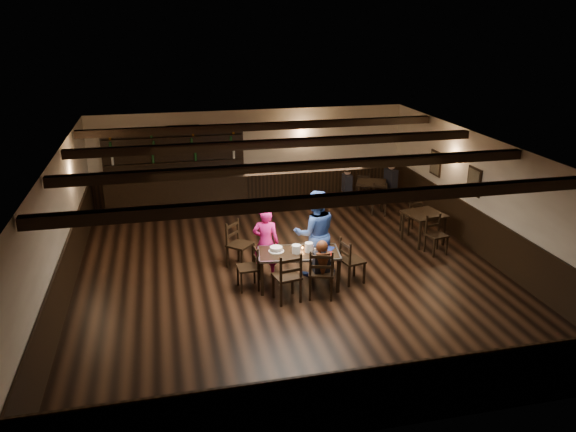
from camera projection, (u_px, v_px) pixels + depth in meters
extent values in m
plane|color=black|center=(290.00, 272.00, 12.07)|extent=(10.00, 10.00, 0.00)
cube|color=beige|center=(251.00, 157.00, 16.19)|extent=(9.00, 0.02, 2.70)
cube|color=beige|center=(381.00, 343.00, 7.02)|extent=(9.00, 0.02, 2.70)
cube|color=beige|center=(60.00, 231.00, 10.66)|extent=(0.02, 10.00, 2.70)
cube|color=beige|center=(486.00, 198.00, 12.55)|extent=(0.02, 10.00, 2.70)
cube|color=silver|center=(290.00, 149.00, 11.15)|extent=(9.00, 10.00, 0.02)
cube|color=black|center=(252.00, 185.00, 16.45)|extent=(9.00, 0.04, 1.00)
cube|color=black|center=(376.00, 398.00, 7.34)|extent=(9.00, 0.04, 1.00)
cube|color=black|center=(68.00, 271.00, 10.96)|extent=(0.04, 10.00, 1.00)
cube|color=black|center=(480.00, 233.00, 12.84)|extent=(0.04, 10.00, 1.00)
cube|color=black|center=(183.00, 143.00, 15.59)|extent=(0.90, 0.03, 1.00)
cube|color=black|center=(183.00, 143.00, 15.58)|extent=(0.80, 0.02, 0.90)
cube|color=black|center=(474.00, 181.00, 12.92)|extent=(0.03, 0.55, 0.65)
cube|color=#72664C|center=(473.00, 181.00, 12.92)|extent=(0.02, 0.45, 0.55)
cube|color=black|center=(436.00, 163.00, 14.68)|extent=(0.03, 0.55, 0.65)
cube|color=#72664C|center=(435.00, 163.00, 14.67)|extent=(0.02, 0.45, 0.55)
cube|color=black|center=(336.00, 200.00, 8.43)|extent=(8.90, 0.18, 0.18)
cube|color=black|center=(303.00, 167.00, 10.27)|extent=(8.90, 0.18, 0.18)
cube|color=black|center=(280.00, 143.00, 12.10)|extent=(8.90, 0.18, 0.18)
cube|color=black|center=(263.00, 126.00, 13.93)|extent=(8.90, 0.18, 0.18)
cube|color=black|center=(262.00, 279.00, 10.96)|extent=(0.07, 0.07, 0.71)
cube|color=black|center=(261.00, 264.00, 11.60)|extent=(0.07, 0.07, 0.71)
cube|color=black|center=(338.00, 276.00, 11.08)|extent=(0.07, 0.07, 0.71)
cube|color=black|center=(333.00, 262.00, 11.73)|extent=(0.07, 0.07, 0.71)
cube|color=black|center=(299.00, 253.00, 11.21)|extent=(1.72, 1.03, 0.04)
cube|color=#A5A8AD|center=(297.00, 245.00, 11.58)|extent=(1.61, 0.25, 0.05)
cube|color=#A5A8AD|center=(301.00, 261.00, 10.85)|extent=(1.61, 0.25, 0.05)
cube|color=#A5A8AD|center=(338.00, 252.00, 11.28)|extent=(0.14, 0.81, 0.05)
cube|color=#A5A8AD|center=(259.00, 254.00, 11.15)|extent=(0.14, 0.81, 0.05)
cube|color=black|center=(292.00, 283.00, 11.05)|extent=(0.05, 0.05, 0.49)
cube|color=black|center=(301.00, 291.00, 10.72)|extent=(0.05, 0.05, 0.49)
cube|color=black|center=(273.00, 287.00, 10.90)|extent=(0.05, 0.05, 0.49)
cube|color=black|center=(281.00, 295.00, 10.57)|extent=(0.05, 0.05, 0.49)
cube|color=black|center=(287.00, 276.00, 10.72)|extent=(0.55, 0.53, 0.05)
cube|color=black|center=(291.00, 268.00, 10.47)|extent=(0.47, 0.13, 0.51)
cube|color=black|center=(291.00, 271.00, 10.48)|extent=(0.41, 0.10, 0.06)
cube|color=black|center=(291.00, 261.00, 10.41)|extent=(0.41, 0.10, 0.06)
cube|color=black|center=(331.00, 281.00, 11.13)|extent=(0.05, 0.05, 0.49)
cube|color=black|center=(331.00, 290.00, 10.77)|extent=(0.05, 0.05, 0.49)
cube|color=black|center=(311.00, 280.00, 11.16)|extent=(0.05, 0.05, 0.49)
cube|color=black|center=(310.00, 289.00, 10.79)|extent=(0.05, 0.05, 0.49)
cube|color=black|center=(321.00, 272.00, 10.87)|extent=(0.59, 0.58, 0.05)
cube|color=black|center=(321.00, 264.00, 10.60)|extent=(0.47, 0.18, 0.51)
cube|color=black|center=(321.00, 267.00, 10.62)|extent=(0.40, 0.14, 0.06)
cube|color=black|center=(321.00, 257.00, 10.55)|extent=(0.40, 0.14, 0.06)
cube|color=black|center=(238.00, 276.00, 11.41)|extent=(0.04, 0.04, 0.44)
cube|color=black|center=(254.00, 274.00, 11.50)|extent=(0.04, 0.04, 0.44)
cube|color=black|center=(241.00, 283.00, 11.08)|extent=(0.04, 0.04, 0.44)
cube|color=black|center=(258.00, 281.00, 11.17)|extent=(0.04, 0.04, 0.44)
cube|color=black|center=(248.00, 268.00, 11.21)|extent=(0.43, 0.45, 0.04)
cube|color=black|center=(256.00, 256.00, 11.18)|extent=(0.06, 0.43, 0.46)
cube|color=black|center=(256.00, 258.00, 11.19)|extent=(0.04, 0.37, 0.05)
cube|color=black|center=(256.00, 250.00, 11.13)|extent=(0.04, 0.37, 0.05)
cube|color=black|center=(364.00, 273.00, 11.49)|extent=(0.04, 0.04, 0.45)
cube|color=black|center=(349.00, 277.00, 11.34)|extent=(0.04, 0.04, 0.45)
cube|color=black|center=(354.00, 266.00, 11.81)|extent=(0.04, 0.04, 0.45)
cube|color=black|center=(340.00, 270.00, 11.66)|extent=(0.04, 0.04, 0.45)
cube|color=black|center=(352.00, 260.00, 11.49)|extent=(0.51, 0.53, 0.04)
cube|color=black|center=(345.00, 251.00, 11.33)|extent=(0.13, 0.44, 0.48)
cube|color=black|center=(345.00, 254.00, 11.35)|extent=(0.11, 0.38, 0.05)
cube|color=black|center=(345.00, 245.00, 11.29)|extent=(0.11, 0.38, 0.05)
cube|color=black|center=(242.00, 261.00, 12.00)|extent=(0.06, 0.06, 0.49)
cube|color=black|center=(228.00, 257.00, 12.19)|extent=(0.06, 0.06, 0.49)
cube|color=black|center=(253.00, 255.00, 12.34)|extent=(0.06, 0.06, 0.49)
cube|color=black|center=(239.00, 251.00, 12.52)|extent=(0.06, 0.06, 0.49)
cube|color=black|center=(240.00, 245.00, 12.17)|extent=(0.66, 0.66, 0.05)
cube|color=black|center=(232.00, 232.00, 12.18)|extent=(0.36, 0.37, 0.52)
cube|color=black|center=(232.00, 234.00, 12.20)|extent=(0.31, 0.32, 0.06)
cube|color=black|center=(232.00, 225.00, 12.13)|extent=(0.31, 0.32, 0.06)
imported|color=#FF3189|center=(266.00, 242.00, 11.67)|extent=(0.63, 0.49, 1.51)
imported|color=navy|center=(315.00, 233.00, 11.67)|extent=(0.94, 0.74, 1.87)
cube|color=black|center=(320.00, 270.00, 10.97)|extent=(0.29, 0.29, 0.12)
cube|color=black|center=(321.00, 263.00, 10.80)|extent=(0.31, 0.18, 0.43)
cylinder|color=black|center=(321.00, 253.00, 10.73)|extent=(0.09, 0.31, 0.31)
sphere|color=#D8A384|center=(322.00, 247.00, 10.69)|extent=(0.19, 0.19, 0.19)
sphere|color=#381A0C|center=(322.00, 247.00, 10.66)|extent=(0.24, 0.24, 0.24)
cone|color=#381A0C|center=(323.00, 266.00, 10.70)|extent=(0.18, 0.18, 0.54)
cylinder|color=white|center=(276.00, 251.00, 11.24)|extent=(0.31, 0.31, 0.01)
cylinder|color=white|center=(276.00, 249.00, 11.22)|extent=(0.25, 0.25, 0.08)
cylinder|color=silver|center=(276.00, 250.00, 11.23)|extent=(0.27, 0.27, 0.04)
cylinder|color=white|center=(296.00, 249.00, 11.14)|extent=(0.18, 0.18, 0.17)
cylinder|color=white|center=(309.00, 247.00, 11.19)|extent=(0.16, 0.16, 0.19)
cylinder|color=#A5A8AD|center=(302.00, 249.00, 11.32)|extent=(0.05, 0.05, 0.03)
sphere|color=orange|center=(302.00, 247.00, 11.31)|extent=(0.03, 0.03, 0.03)
cylinder|color=silver|center=(315.00, 251.00, 11.16)|extent=(0.04, 0.04, 0.09)
cylinder|color=#A5A8AD|center=(319.00, 250.00, 11.19)|extent=(0.04, 0.04, 0.09)
cylinder|color=silver|center=(312.00, 247.00, 11.31)|extent=(0.06, 0.06, 0.10)
cube|color=maroon|center=(325.00, 254.00, 11.13)|extent=(0.34, 0.27, 0.00)
cube|color=navy|center=(326.00, 248.00, 11.40)|extent=(0.40, 0.38, 0.00)
cube|color=black|center=(177.00, 192.00, 15.69)|extent=(3.87, 0.60, 1.10)
cube|color=black|center=(176.00, 172.00, 15.49)|extent=(4.07, 0.70, 0.05)
cube|color=black|center=(175.00, 170.00, 15.75)|extent=(3.87, 0.10, 2.20)
cube|color=black|center=(175.00, 162.00, 15.57)|extent=(3.77, 0.22, 0.03)
cube|color=black|center=(174.00, 150.00, 15.45)|extent=(3.77, 0.22, 0.03)
cube|color=black|center=(173.00, 137.00, 15.33)|extent=(3.77, 0.22, 0.03)
cube|color=black|center=(424.00, 214.00, 13.40)|extent=(0.99, 0.99, 0.04)
cube|color=black|center=(420.00, 236.00, 13.10)|extent=(0.05, 0.05, 0.71)
cube|color=black|center=(403.00, 226.00, 13.70)|extent=(0.05, 0.05, 0.71)
cube|color=black|center=(444.00, 231.00, 13.36)|extent=(0.05, 0.05, 0.71)
cube|color=black|center=(426.00, 222.00, 13.96)|extent=(0.05, 0.05, 0.71)
cube|color=black|center=(371.00, 183.00, 15.88)|extent=(1.06, 1.06, 0.04)
cube|color=black|center=(358.00, 198.00, 15.76)|extent=(0.05, 0.05, 0.71)
cube|color=black|center=(360.00, 191.00, 16.37)|extent=(0.05, 0.05, 0.71)
cube|color=black|center=(382.00, 199.00, 15.64)|extent=(0.05, 0.05, 0.71)
cube|color=black|center=(383.00, 192.00, 16.26)|extent=(0.05, 0.05, 0.71)
cube|color=black|center=(347.00, 183.00, 15.82)|extent=(0.23, 0.36, 0.51)
sphere|color=#D8A384|center=(347.00, 171.00, 15.71)|extent=(0.20, 0.20, 0.20)
sphere|color=black|center=(348.00, 170.00, 15.70)|extent=(0.21, 0.21, 0.21)
cube|color=black|center=(391.00, 179.00, 16.21)|extent=(0.32, 0.43, 0.55)
sphere|color=#D8A384|center=(392.00, 166.00, 16.09)|extent=(0.21, 0.21, 0.21)
sphere|color=black|center=(392.00, 165.00, 16.07)|extent=(0.22, 0.22, 0.22)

